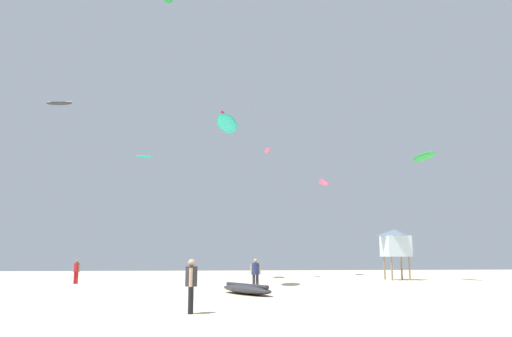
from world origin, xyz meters
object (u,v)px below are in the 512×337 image
at_px(kite_aloft_0, 267,150).
at_px(kite_aloft_4, 324,183).
at_px(person_foreground, 191,281).
at_px(lifeguard_tower, 395,243).
at_px(person_midground, 76,270).
at_px(kite_aloft_3, 424,157).
at_px(kite_grounded_near, 246,289).
at_px(kite_aloft_2, 145,157).
at_px(kite_aloft_6, 227,124).
at_px(person_left, 256,272).
at_px(kite_aloft_5, 59,103).

bearing_deg(kite_aloft_0, kite_aloft_4, 34.59).
relative_size(person_foreground, lifeguard_tower, 0.42).
bearing_deg(person_midground, person_foreground, 45.78).
height_order(person_foreground, kite_aloft_3, kite_aloft_3).
bearing_deg(kite_grounded_near, person_midground, 132.96).
distance_m(kite_aloft_2, kite_aloft_4, 19.28).
bearing_deg(kite_aloft_3, lifeguard_tower, 142.43).
distance_m(kite_aloft_0, kite_aloft_4, 8.82).
bearing_deg(person_foreground, kite_aloft_0, -99.39).
bearing_deg(kite_aloft_6, person_left, -71.13).
height_order(person_left, kite_aloft_5, kite_aloft_5).
height_order(kite_aloft_0, kite_aloft_3, kite_aloft_0).
distance_m(person_midground, kite_aloft_5, 24.34).
xyz_separation_m(kite_aloft_2, kite_aloft_6, (7.07, -17.43, -1.23)).
bearing_deg(kite_aloft_6, lifeguard_tower, 25.79).
distance_m(kite_aloft_4, kite_aloft_5, 29.88).
xyz_separation_m(lifeguard_tower, kite_aloft_3, (2.14, -1.65, 7.00)).
xyz_separation_m(person_midground, kite_aloft_5, (-6.50, 15.93, 17.21)).
bearing_deg(person_foreground, lifeguard_tower, -122.63).
bearing_deg(lifeguard_tower, person_midground, -173.71).
xyz_separation_m(kite_aloft_5, kite_aloft_6, (16.67, -20.28, -7.45)).
bearing_deg(kite_aloft_2, person_foreground, -81.52).
height_order(person_foreground, person_left, person_left).
xyz_separation_m(person_left, kite_aloft_6, (-1.40, 4.09, 9.71)).
distance_m(person_foreground, kite_aloft_0, 32.45).
xyz_separation_m(kite_grounded_near, lifeguard_tower, (14.13, 14.22, 2.81)).
bearing_deg(lifeguard_tower, kite_aloft_3, -37.57).
height_order(kite_aloft_3, kite_aloft_5, kite_aloft_5).
relative_size(kite_grounded_near, kite_aloft_4, 1.08).
xyz_separation_m(person_midground, kite_aloft_4, (22.20, 14.75, 8.99)).
bearing_deg(kite_aloft_3, kite_aloft_6, -162.07).
xyz_separation_m(kite_aloft_0, kite_aloft_5, (-21.70, 6.01, 5.88)).
bearing_deg(kite_grounded_near, lifeguard_tower, 45.18).
bearing_deg(person_foreground, kite_aloft_2, -77.17).
bearing_deg(kite_aloft_3, person_left, -148.28).
xyz_separation_m(kite_grounded_near, kite_aloft_4, (11.51, 26.23, 9.70)).
xyz_separation_m(person_foreground, lifeguard_tower, (16.85, 22.36, 2.05)).
bearing_deg(kite_aloft_2, kite_aloft_4, 4.99).
relative_size(person_foreground, person_left, 1.00).
xyz_separation_m(person_midground, lifeguard_tower, (24.82, 2.73, 2.09)).
bearing_deg(kite_aloft_3, kite_aloft_5, 156.07).
relative_size(person_left, kite_grounded_near, 0.39).
height_order(person_foreground, kite_aloft_6, kite_aloft_6).
bearing_deg(person_midground, kite_aloft_3, 116.00).
distance_m(person_midground, kite_aloft_3, 28.47).
relative_size(person_midground, kite_aloft_5, 0.56).
bearing_deg(person_foreground, kite_aloft_4, -108.12).
bearing_deg(kite_aloft_4, kite_aloft_3, -70.78).
height_order(kite_grounded_near, kite_aloft_0, kite_aloft_0).
relative_size(kite_aloft_0, kite_aloft_5, 0.82).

